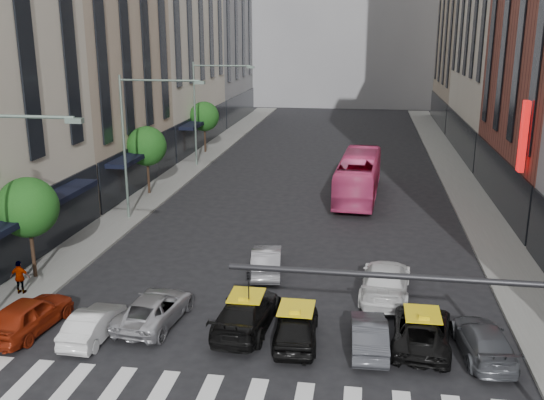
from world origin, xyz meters
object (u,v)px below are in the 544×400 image
at_px(taxi_center, 296,325).
at_px(pedestrian_far, 20,277).
at_px(car_red, 29,315).
at_px(car_white_front, 93,324).
at_px(taxi_left, 247,313).
at_px(bus, 359,176).
at_px(streetlamp_mid, 138,129).
at_px(streetlamp_far, 205,100).

distance_m(taxi_center, pedestrian_far, 13.08).
height_order(car_red, car_white_front, car_red).
bearing_deg(taxi_left, bus, -96.87).
bearing_deg(pedestrian_far, taxi_left, 168.46).
bearing_deg(streetlamp_mid, pedestrian_far, -96.38).
height_order(taxi_left, pedestrian_far, pedestrian_far).
relative_size(taxi_left, taxi_center, 1.21).
bearing_deg(taxi_center, pedestrian_far, -13.23).
bearing_deg(streetlamp_mid, taxi_left, -54.93).
xyz_separation_m(car_white_front, taxi_center, (7.92, 0.92, 0.10)).
height_order(streetlamp_mid, streetlamp_far, same).
bearing_deg(bus, car_white_front, 69.91).
distance_m(streetlamp_far, taxi_left, 31.36).
bearing_deg(car_white_front, taxi_center, -172.23).
distance_m(taxi_left, taxi_center, 2.24).
distance_m(streetlamp_mid, bus, 16.15).
xyz_separation_m(streetlamp_far, pedestrian_far, (-1.33, -27.94, -4.98)).
bearing_deg(car_white_front, pedestrian_far, -31.55).
bearing_deg(car_red, streetlamp_mid, -80.52).
bearing_deg(car_white_front, taxi_left, -162.85).
relative_size(streetlamp_mid, streetlamp_far, 1.00).
bearing_deg(bus, taxi_center, 88.19).
bearing_deg(taxi_center, bus, -98.41).
xyz_separation_m(taxi_center, pedestrian_far, (-12.88, 2.26, 0.22)).
xyz_separation_m(streetlamp_far, car_white_front, (3.63, -31.12, -5.30)).
bearing_deg(car_white_front, streetlamp_mid, -75.37).
bearing_deg(streetlamp_far, car_red, -88.44).
height_order(car_white_front, taxi_left, taxi_left).
bearing_deg(car_red, taxi_center, -169.47).
xyz_separation_m(streetlamp_far, taxi_center, (11.55, -30.20, -5.20)).
bearing_deg(bus, taxi_left, 82.42).
xyz_separation_m(streetlamp_far, bus, (13.52, -8.30, -4.34)).
height_order(car_red, taxi_left, car_red).
xyz_separation_m(streetlamp_far, taxi_left, (9.44, -29.45, -5.17)).
bearing_deg(taxi_center, car_red, 0.99).
height_order(bus, pedestrian_far, bus).
relative_size(streetlamp_far, pedestrian_far, 5.78).
height_order(streetlamp_far, taxi_left, streetlamp_far).
bearing_deg(taxi_center, car_white_front, 3.38).
bearing_deg(car_red, bus, -112.92).
relative_size(taxi_left, bus, 0.45).
bearing_deg(taxi_left, car_white_front, 20.07).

